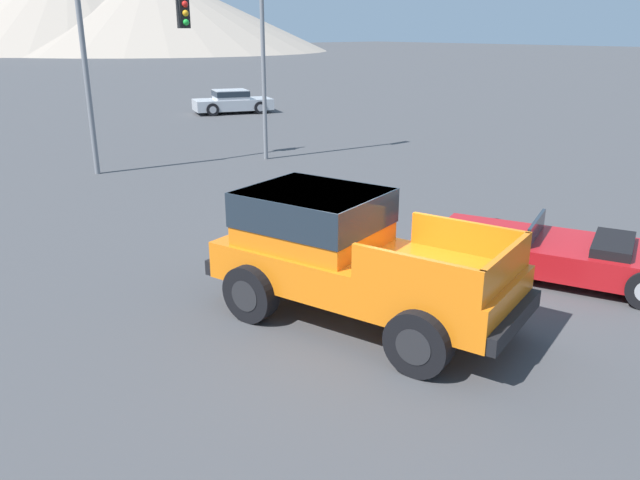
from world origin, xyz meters
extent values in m
plane|color=#424244|center=(0.00, 0.00, 0.00)|extent=(320.00, 320.00, 0.00)
cube|color=orange|center=(-0.45, -0.25, 0.79)|extent=(3.00, 4.84, 0.58)
cube|color=orange|center=(-0.69, 0.62, 1.50)|extent=(2.17, 2.37, 0.83)
cube|color=#1E2833|center=(-0.69, 0.62, 1.65)|extent=(2.22, 2.42, 0.53)
cube|color=orange|center=(-0.97, -1.70, 1.33)|extent=(0.56, 1.76, 0.48)
cube|color=orange|center=(0.74, -1.23, 1.33)|extent=(0.56, 1.76, 0.48)
cube|color=orange|center=(0.12, -2.29, 1.33)|extent=(1.74, 0.55, 0.48)
cube|color=black|center=(-1.07, 1.97, 0.62)|extent=(1.79, 0.64, 0.24)
cube|color=black|center=(0.17, -2.47, 0.62)|extent=(1.79, 0.64, 0.24)
cylinder|color=black|center=(-1.75, 0.84, 0.44)|extent=(0.53, 0.94, 0.89)
cylinder|color=#232326|center=(-1.75, 0.84, 0.44)|extent=(0.44, 0.56, 0.49)
cylinder|color=black|center=(0.10, 1.35, 0.44)|extent=(0.53, 0.94, 0.89)
cylinder|color=#232326|center=(0.10, 1.35, 0.44)|extent=(0.44, 0.56, 0.49)
cylinder|color=black|center=(-1.00, -1.85, 0.44)|extent=(0.53, 0.94, 0.89)
cylinder|color=#232326|center=(-1.00, -1.85, 0.44)|extent=(0.44, 0.56, 0.49)
cylinder|color=black|center=(0.85, -1.34, 0.44)|extent=(0.53, 0.94, 0.89)
cylinder|color=#232326|center=(0.85, -1.34, 0.44)|extent=(0.44, 0.56, 0.49)
cube|color=#B21419|center=(3.53, -1.26, 0.42)|extent=(3.26, 4.83, 0.48)
cube|color=#1E2833|center=(3.34, -0.80, 0.84)|extent=(1.37, 0.59, 0.36)
cube|color=black|center=(3.82, -1.99, 0.74)|extent=(1.51, 1.09, 0.16)
cylinder|color=black|center=(2.25, -0.26, 0.32)|extent=(0.44, 0.68, 0.65)
cylinder|color=#9E9EA3|center=(2.25, -0.26, 0.32)|extent=(0.35, 0.42, 0.35)
cylinder|color=black|center=(3.77, 0.35, 0.32)|extent=(0.44, 0.68, 0.65)
cylinder|color=#9E9EA3|center=(3.77, 0.35, 0.32)|extent=(0.35, 0.42, 0.35)
cube|color=#B7BABF|center=(11.52, 22.19, 0.46)|extent=(4.41, 3.04, 0.56)
cube|color=#B7BABF|center=(11.42, 22.22, 0.97)|extent=(2.13, 2.04, 0.47)
cube|color=#1E2833|center=(11.42, 22.22, 1.03)|extent=(2.17, 2.08, 0.28)
cylinder|color=black|center=(12.98, 22.56, 0.32)|extent=(0.68, 0.43, 0.65)
cylinder|color=#9E9EA3|center=(12.98, 22.56, 0.32)|extent=(0.41, 0.34, 0.36)
cylinder|color=black|center=(12.41, 20.97, 0.32)|extent=(0.68, 0.43, 0.65)
cylinder|color=#9E9EA3|center=(12.41, 20.97, 0.32)|extent=(0.41, 0.34, 0.36)
cylinder|color=black|center=(10.62, 23.41, 0.32)|extent=(0.68, 0.43, 0.65)
cylinder|color=#9E9EA3|center=(10.62, 23.41, 0.32)|extent=(0.41, 0.34, 0.36)
cylinder|color=black|center=(10.05, 21.82, 0.32)|extent=(0.68, 0.43, 0.65)
cylinder|color=#9E9EA3|center=(10.05, 21.82, 0.32)|extent=(0.41, 0.34, 0.36)
cylinder|color=slate|center=(0.36, 12.41, 2.73)|extent=(0.16, 0.16, 5.46)
cube|color=black|center=(3.66, 12.41, 4.71)|extent=(0.34, 0.26, 0.90)
sphere|color=red|center=(3.66, 12.26, 4.98)|extent=(0.20, 0.20, 0.20)
sphere|color=orange|center=(3.66, 12.26, 4.71)|extent=(0.20, 0.20, 0.20)
sphere|color=green|center=(3.66, 12.26, 4.44)|extent=(0.20, 0.20, 0.20)
cylinder|color=slate|center=(5.68, 10.94, 3.76)|extent=(0.14, 0.14, 7.52)
cone|color=gray|center=(40.36, 125.16, 9.41)|extent=(61.94, 61.94, 18.81)
cone|color=gray|center=(53.04, 116.55, 7.84)|extent=(69.86, 69.86, 15.68)
cone|color=gray|center=(51.26, 124.80, 5.97)|extent=(55.57, 55.57, 11.95)
camera|label=1|loc=(-6.52, -6.48, 4.24)|focal=35.00mm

